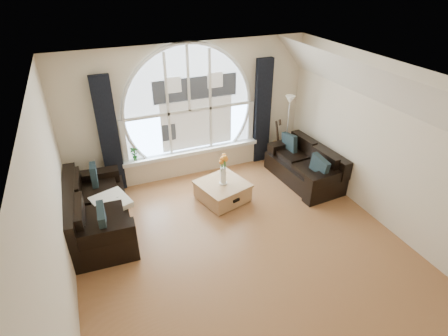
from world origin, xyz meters
TOP-DOWN VIEW (x-y plane):
  - ground at (0.00, 0.00)m, footprint 5.00×5.50m
  - ceiling at (0.00, 0.00)m, footprint 5.00×5.50m
  - wall_back at (0.00, 2.75)m, footprint 5.00×0.01m
  - wall_left at (-2.50, 0.00)m, footprint 0.01×5.50m
  - wall_right at (2.50, 0.00)m, footprint 0.01×5.50m
  - attic_slope at (2.20, 0.00)m, footprint 0.92×5.50m
  - arched_window at (0.00, 2.72)m, footprint 2.60×0.06m
  - window_sill at (0.00, 2.65)m, footprint 2.90×0.22m
  - window_frame at (0.00, 2.69)m, footprint 2.76×0.08m
  - neighbor_house at (0.15, 2.71)m, footprint 1.70×0.02m
  - curtain_left at (-1.60, 2.63)m, footprint 0.35×0.12m
  - curtain_right at (1.60, 2.63)m, footprint 0.35×0.12m
  - sofa_left at (-2.04, 1.45)m, footprint 1.07×1.98m
  - sofa_right at (2.01, 1.48)m, footprint 0.96×1.73m
  - coffee_chest at (0.20, 1.47)m, footprint 1.03×1.03m
  - throw_blanket at (-1.81, 1.45)m, footprint 0.70×0.70m
  - vase_flowers at (0.21, 1.45)m, footprint 0.24×0.24m
  - floor_lamp at (1.99, 2.21)m, footprint 0.24×0.24m
  - guitar at (1.86, 2.42)m, footprint 0.43×0.36m
  - potted_plant at (-1.19, 2.65)m, footprint 0.19×0.16m

SIDE VIEW (x-z plane):
  - ground at x=0.00m, z-range -0.01..0.01m
  - coffee_chest at x=0.20m, z-range 0.00..0.41m
  - sofa_left at x=-2.04m, z-range -0.03..0.83m
  - sofa_right at x=2.01m, z-range 0.03..0.77m
  - throw_blanket at x=-1.81m, z-range 0.45..0.55m
  - window_sill at x=0.00m, z-range 0.47..0.55m
  - guitar at x=1.86m, z-range 0.00..1.06m
  - potted_plant at x=-1.19m, z-range 0.55..0.85m
  - vase_flowers at x=0.21m, z-range 0.41..1.11m
  - floor_lamp at x=1.99m, z-range 0.00..1.60m
  - curtain_left at x=-1.60m, z-range 0.00..2.30m
  - curtain_right at x=1.60m, z-range 0.00..2.30m
  - wall_back at x=0.00m, z-range 0.00..2.70m
  - wall_left at x=-2.50m, z-range 0.00..2.70m
  - wall_right at x=2.50m, z-range 0.00..2.70m
  - neighbor_house at x=0.15m, z-range 0.75..2.25m
  - arched_window at x=0.00m, z-range 0.55..2.70m
  - window_frame at x=0.00m, z-range 0.55..2.70m
  - attic_slope at x=2.20m, z-range 1.99..2.71m
  - ceiling at x=0.00m, z-range 2.70..2.71m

